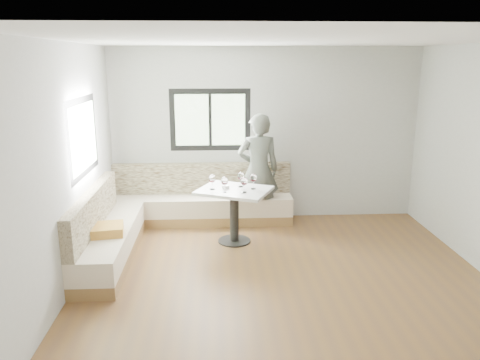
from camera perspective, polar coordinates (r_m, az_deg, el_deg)
The scene contains 10 objects.
room at distance 5.32m, azimuth 5.04°, elevation 1.50°, with size 5.01×5.01×2.81m.
banquette at distance 7.09m, azimuth -9.14°, elevation -4.33°, with size 2.90×2.80×0.95m.
table at distance 6.74m, azimuth -0.71°, elevation -2.76°, with size 1.20×1.09×0.80m.
person at distance 7.40m, azimuth 2.25°, elevation 1.22°, with size 0.66×0.43×1.80m, color #4D514A.
olive_ramekin at distance 6.73m, azimuth -1.75°, elevation -0.80°, with size 0.11×0.11×0.05m.
wine_glass_a at distance 6.63m, azimuth -3.41°, elevation 0.13°, with size 0.10×0.10×0.22m.
wine_glass_b at distance 6.49m, azimuth -1.90°, elevation -0.17°, with size 0.10×0.10×0.22m.
wine_glass_c at distance 6.47m, azimuth 0.51°, elevation -0.22°, with size 0.10×0.10×0.22m.
wine_glass_d at distance 6.75m, azimuth 0.09°, elevation 0.43°, with size 0.10×0.10×0.22m.
wine_glass_e at distance 6.65m, azimuth 1.63°, elevation 0.20°, with size 0.10×0.10×0.22m.
Camera 1 is at (-0.82, -5.05, 2.61)m, focal length 35.00 mm.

